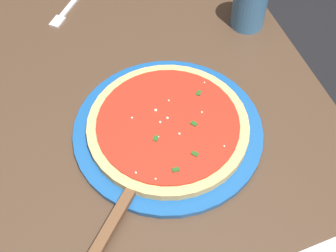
# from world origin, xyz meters

# --- Properties ---
(restaurant_table) EXTENTS (1.03, 0.72, 0.73)m
(restaurant_table) POSITION_xyz_m (0.00, 0.00, 0.59)
(restaurant_table) COLOR black
(restaurant_table) RESTS_ON ground_plane
(serving_plate) EXTENTS (0.35, 0.35, 0.01)m
(serving_plate) POSITION_xyz_m (0.05, 0.03, 0.74)
(serving_plate) COLOR #195199
(serving_plate) RESTS_ON restaurant_table
(pizza) EXTENTS (0.30, 0.30, 0.02)m
(pizza) POSITION_xyz_m (0.05, 0.03, 0.75)
(pizza) COLOR #DBB26B
(pizza) RESTS_ON serving_plate
(pizza_server) EXTENTS (0.19, 0.18, 0.01)m
(pizza_server) POSITION_xyz_m (0.17, -0.09, 0.75)
(pizza_server) COLOR silver
(pizza_server) RESTS_ON serving_plate
(cup_tall_drink) EXTENTS (0.07, 0.07, 0.11)m
(cup_tall_drink) POSITION_xyz_m (-0.19, 0.29, 0.79)
(cup_tall_drink) COLOR teal
(cup_tall_drink) RESTS_ON restaurant_table
(fork) EXTENTS (0.15, 0.13, 0.00)m
(fork) POSITION_xyz_m (-0.37, -0.07, 0.74)
(fork) COLOR silver
(fork) RESTS_ON restaurant_table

